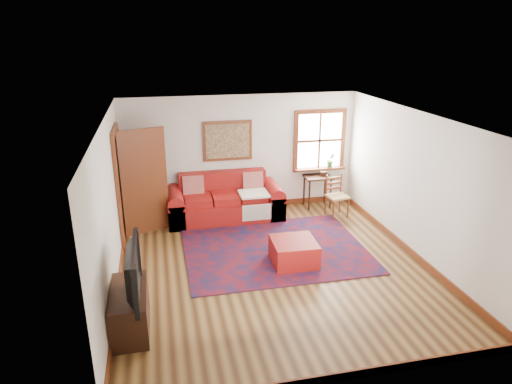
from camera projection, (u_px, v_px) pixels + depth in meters
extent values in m
plane|color=#3F2511|center=(273.00, 266.00, 7.66)|extent=(5.50, 5.50, 0.00)
cube|color=silver|center=(241.00, 153.00, 9.77)|extent=(5.00, 0.04, 2.50)
cube|color=silver|center=(340.00, 286.00, 4.71)|extent=(5.00, 0.04, 2.50)
cube|color=silver|center=(110.00, 209.00, 6.73)|extent=(0.04, 5.50, 2.50)
cube|color=silver|center=(416.00, 186.00, 7.75)|extent=(0.04, 5.50, 2.50)
cube|color=white|center=(275.00, 118.00, 6.82)|extent=(5.00, 5.50, 0.04)
cube|color=maroon|center=(242.00, 205.00, 10.15)|extent=(5.00, 0.03, 0.12)
cube|color=maroon|center=(119.00, 280.00, 7.13)|extent=(0.03, 5.50, 0.12)
cube|color=maroon|center=(407.00, 249.00, 8.14)|extent=(0.03, 5.50, 0.12)
cube|color=white|center=(319.00, 140.00, 10.05)|extent=(1.00, 0.02, 1.20)
cube|color=maroon|center=(321.00, 111.00, 9.82)|extent=(1.18, 0.06, 0.09)
cube|color=maroon|center=(318.00, 169.00, 10.25)|extent=(1.18, 0.06, 0.09)
cube|color=maroon|center=(296.00, 142.00, 9.92)|extent=(0.09, 0.06, 1.20)
cube|color=maroon|center=(343.00, 139.00, 10.14)|extent=(0.09, 0.06, 1.20)
cube|color=maroon|center=(319.00, 141.00, 10.03)|extent=(1.00, 0.04, 0.05)
cube|color=maroon|center=(319.00, 169.00, 10.17)|extent=(1.15, 0.20, 0.04)
imported|color=#2B6021|center=(331.00, 160.00, 10.15)|extent=(0.18, 0.15, 0.33)
cube|color=black|center=(119.00, 189.00, 8.28)|extent=(0.02, 0.90, 2.05)
cube|color=maroon|center=(119.00, 198.00, 7.83)|extent=(0.06, 0.09, 2.05)
cube|color=maroon|center=(122.00, 180.00, 8.74)|extent=(0.06, 0.09, 2.05)
cube|color=maroon|center=(114.00, 131.00, 7.93)|extent=(0.06, 1.08, 0.09)
cube|color=maroon|center=(144.00, 182.00, 8.65)|extent=(0.86, 0.35, 2.05)
cube|color=silver|center=(144.00, 177.00, 8.61)|extent=(0.56, 0.22, 1.33)
cube|color=maroon|center=(227.00, 141.00, 9.59)|extent=(1.05, 0.04, 0.85)
cube|color=tan|center=(228.00, 141.00, 9.56)|extent=(0.92, 0.03, 0.72)
cube|color=#5C0D13|center=(275.00, 249.00, 8.25)|extent=(3.22, 2.58, 0.02)
cube|color=maroon|center=(225.00, 209.00, 9.55)|extent=(2.38, 0.98, 0.41)
cube|color=maroon|center=(222.00, 183.00, 9.72)|extent=(1.85, 0.27, 0.52)
cube|color=maroon|center=(176.00, 211.00, 9.32)|extent=(0.33, 0.98, 0.52)
cube|color=maroon|center=(273.00, 203.00, 9.74)|extent=(0.33, 0.98, 0.52)
cube|color=#C5831B|center=(193.00, 186.00, 9.43)|extent=(0.43, 0.21, 0.45)
cube|color=#C5831B|center=(253.00, 182.00, 9.68)|extent=(0.43, 0.21, 0.45)
cube|color=silver|center=(254.00, 194.00, 9.37)|extent=(0.60, 0.54, 0.04)
cube|color=maroon|center=(294.00, 252.00, 7.69)|extent=(0.75, 0.75, 0.42)
cube|color=black|center=(318.00, 177.00, 10.04)|extent=(0.59, 0.45, 0.04)
cylinder|color=black|center=(309.00, 196.00, 9.94)|extent=(0.04, 0.04, 0.67)
cylinder|color=black|center=(331.00, 194.00, 10.04)|extent=(0.04, 0.04, 0.67)
cylinder|color=black|center=(304.00, 190.00, 10.28)|extent=(0.04, 0.04, 0.67)
cylinder|color=black|center=(325.00, 189.00, 10.38)|extent=(0.04, 0.04, 0.67)
cube|color=tan|center=(337.00, 196.00, 9.59)|extent=(0.47, 0.45, 0.04)
cylinder|color=maroon|center=(333.00, 211.00, 9.46)|extent=(0.04, 0.04, 0.42)
cylinder|color=maroon|center=(348.00, 208.00, 9.58)|extent=(0.04, 0.04, 0.42)
cylinder|color=maroon|center=(326.00, 195.00, 9.68)|extent=(0.04, 0.04, 0.89)
cylinder|color=maroon|center=(340.00, 193.00, 9.79)|extent=(0.04, 0.04, 0.89)
cube|color=maroon|center=(334.00, 183.00, 9.65)|extent=(0.35, 0.08, 0.27)
cube|color=black|center=(130.00, 310.00, 5.97)|extent=(0.47, 1.04, 0.57)
imported|color=black|center=(127.00, 272.00, 5.67)|extent=(0.15, 1.17, 0.67)
cylinder|color=silver|center=(132.00, 271.00, 6.18)|extent=(0.12, 0.12, 0.18)
cylinder|color=#FFA53F|center=(132.00, 273.00, 6.19)|extent=(0.07, 0.07, 0.12)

